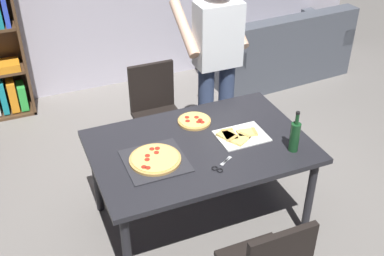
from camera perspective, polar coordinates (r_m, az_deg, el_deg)
name	(u,v)px	position (r m, az deg, el deg)	size (l,w,h in m)	color
ground_plane	(199,220)	(3.93, 0.86, -10.94)	(12.00, 12.00, 0.00)	gray
dining_table	(200,152)	(3.49, 0.95, -2.91)	(1.57, 1.04, 0.75)	#232328
chair_far_side	(156,107)	(4.37, -4.34, 2.52)	(0.42, 0.42, 0.90)	black
couch	(278,53)	(6.00, 10.19, 8.79)	(1.75, 0.96, 0.85)	#4C515B
person_serving_pizza	(217,59)	(4.12, 2.95, 8.26)	(0.55, 0.54, 1.75)	#38476B
pepperoni_pizza_on_tray	(155,160)	(3.28, -4.43, -3.80)	(0.42, 0.42, 0.04)	#2D2D33
pizza_slices_on_towel	(239,136)	(3.53, 5.65, -0.92)	(0.36, 0.28, 0.03)	white
wine_bottle	(295,136)	(3.40, 12.18, -0.95)	(0.07, 0.07, 0.32)	#194723
kitchen_scissors	(220,166)	(3.23, 3.42, -4.58)	(0.19, 0.15, 0.01)	silver
second_pizza_plain	(194,121)	(3.69, 0.28, 0.87)	(0.26, 0.26, 0.03)	tan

